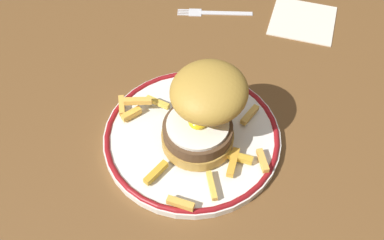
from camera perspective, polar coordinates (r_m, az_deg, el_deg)
name	(u,v)px	position (r cm, az deg, el deg)	size (l,w,h in cm)	color
ground_plane	(217,158)	(65.58, 3.31, -5.00)	(118.61, 90.11, 4.00)	brown
dinner_plate	(192,136)	(64.33, 0.00, -2.09)	(26.12, 26.12, 1.60)	white
burger	(204,108)	(59.12, 1.61, 1.52)	(14.46, 14.67, 11.60)	#B18438
fries_pile	(195,136)	(62.63, 0.41, -2.05)	(23.81, 23.78, 2.60)	gold
fork	(213,13)	(86.06, 2.72, 13.88)	(14.46, 3.17, 0.36)	silver
napkin	(303,20)	(86.70, 14.30, 12.56)	(11.72, 11.76, 0.40)	silver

